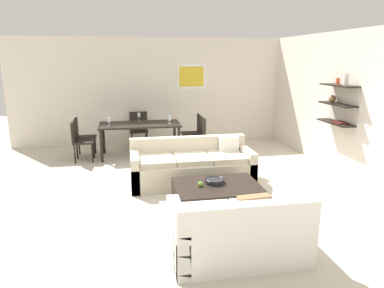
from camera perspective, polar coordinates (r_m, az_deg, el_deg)
ground_plane at (r=6.12m, az=-0.14°, el=-7.30°), size 18.00×18.00×0.00m
back_wall_unit at (r=9.28m, az=-2.21°, el=8.54°), size 8.40×0.09×2.70m
right_wall_shelf_unit at (r=7.46m, az=22.63°, el=6.19°), size 0.34×8.20×2.70m
sofa_beige at (r=6.34m, az=-0.02°, el=-3.72°), size 2.15×0.90×0.78m
loveseat_white at (r=4.12m, az=7.43°, el=-13.93°), size 1.49×0.90×0.78m
coffee_table at (r=5.30m, az=4.07°, el=-8.53°), size 1.25×0.93×0.38m
decorative_bowl at (r=5.29m, az=3.67°, el=-5.95°), size 0.30×0.30×0.07m
apple_on_coffee_table at (r=5.15m, az=1.37°, el=-6.47°), size 0.08×0.08×0.08m
dining_table at (r=8.08m, az=-8.43°, el=2.77°), size 1.80×0.88×0.75m
dining_chair_left_near at (r=7.99m, az=-17.73°, el=0.86°), size 0.44×0.44×0.88m
dining_chair_right_far at (r=8.45m, az=0.45°, el=2.21°), size 0.44×0.44×0.88m
dining_chair_right_near at (r=8.07m, az=0.98°, el=1.65°), size 0.44×0.44×0.88m
dining_chair_left_far at (r=8.37m, az=-17.41°, el=1.46°), size 0.44×0.44×0.88m
dining_chair_head at (r=8.95m, az=-8.60°, el=2.70°), size 0.44×0.44×0.88m
wine_glass_right_near at (r=7.99m, az=-3.62°, el=4.08°), size 0.07×0.07×0.15m
wine_glass_left_near at (r=7.95m, az=-13.29°, el=3.76°), size 0.07×0.07×0.17m
wine_glass_right_far at (r=8.20m, az=-3.80°, el=4.40°), size 0.06×0.06×0.17m
wine_glass_head at (r=8.42m, az=-8.58°, el=4.64°), size 0.07×0.07×0.19m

